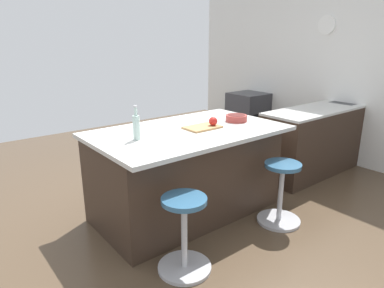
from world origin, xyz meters
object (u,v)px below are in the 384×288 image
(kitchen_island, at_px, (186,171))
(cutting_board, at_px, (202,127))
(stool_middle, at_px, (184,237))
(apple_red, at_px, (213,121))
(stool_by_window, at_px, (281,195))
(water_bottle, at_px, (136,126))
(fruit_bowl, at_px, (236,118))
(oven_range, at_px, (248,117))

(kitchen_island, height_order, cutting_board, cutting_board)
(stool_middle, relative_size, apple_red, 7.19)
(stool_by_window, height_order, apple_red, apple_red)
(stool_by_window, distance_m, water_bottle, 1.59)
(stool_middle, relative_size, fruit_bowl, 2.73)
(apple_red, bearing_deg, water_bottle, -6.45)
(cutting_board, xyz_separation_m, fruit_bowl, (-0.49, -0.00, 0.03))
(water_bottle, bearing_deg, oven_range, -154.37)
(kitchen_island, relative_size, fruit_bowl, 8.24)
(kitchen_island, bearing_deg, stool_by_window, 128.59)
(kitchen_island, bearing_deg, stool_middle, 51.41)
(oven_range, bearing_deg, stool_middle, 35.25)
(kitchen_island, height_order, stool_by_window, kitchen_island)
(stool_by_window, xyz_separation_m, cutting_board, (0.47, -0.67, 0.64))
(oven_range, height_order, stool_by_window, oven_range)
(stool_by_window, relative_size, stool_middle, 1.00)
(stool_by_window, xyz_separation_m, apple_red, (0.36, -0.63, 0.70))
(oven_range, bearing_deg, cutting_board, 32.94)
(stool_by_window, xyz_separation_m, stool_middle, (1.22, 0.00, 0.00))
(oven_range, distance_m, water_bottle, 3.54)
(stool_middle, bearing_deg, cutting_board, -138.15)
(cutting_board, relative_size, fruit_bowl, 1.53)
(oven_range, bearing_deg, kitchen_island, 29.95)
(stool_by_window, relative_size, fruit_bowl, 2.73)
(cutting_board, relative_size, water_bottle, 1.15)
(fruit_bowl, bearing_deg, oven_range, -140.92)
(kitchen_island, distance_m, stool_middle, 0.99)
(stool_middle, distance_m, cutting_board, 1.20)
(stool_by_window, height_order, stool_middle, same)
(cutting_board, bearing_deg, water_bottle, -4.44)
(kitchen_island, height_order, water_bottle, water_bottle)
(cutting_board, bearing_deg, stool_by_window, 124.99)
(stool_by_window, height_order, water_bottle, water_bottle)
(stool_middle, bearing_deg, oven_range, -144.75)
(oven_range, relative_size, apple_red, 9.84)
(apple_red, bearing_deg, stool_middle, 36.39)
(kitchen_island, xyz_separation_m, stool_middle, (0.61, 0.77, -0.17))
(stool_middle, bearing_deg, kitchen_island, -128.59)
(stool_by_window, distance_m, cutting_board, 1.04)
(cutting_board, distance_m, apple_red, 0.13)
(kitchen_island, xyz_separation_m, cutting_board, (-0.14, 0.09, 0.47))
(apple_red, xyz_separation_m, water_bottle, (0.84, -0.09, 0.06))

